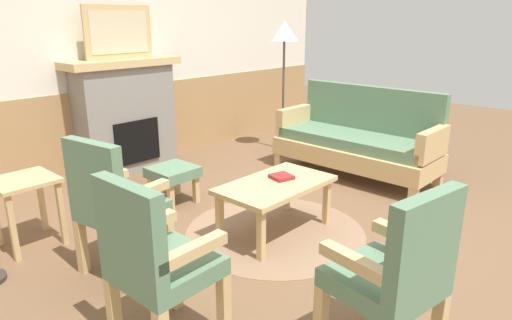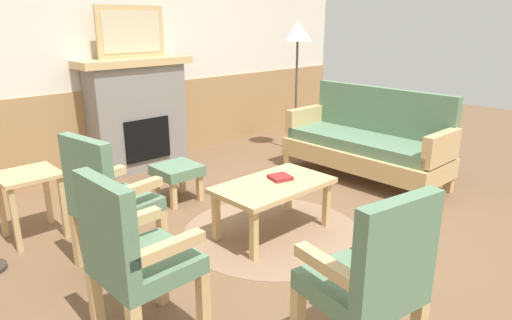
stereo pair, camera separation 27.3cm
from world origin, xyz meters
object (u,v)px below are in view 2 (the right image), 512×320
Objects in this scene: couch at (367,143)px; book_on_table at (280,177)px; armchair_front_left at (372,277)px; coffee_table at (273,189)px; armchair_by_window_left at (107,197)px; footstool at (177,173)px; framed_picture at (131,32)px; side_table at (29,187)px; armchair_near_fireplace at (133,254)px; fireplace at (138,114)px; floor_lamp_by_couch at (298,39)px.

book_on_table is (-1.62, -0.23, 0.06)m from couch.
coffee_table is at bearing 61.65° from armchair_front_left.
armchair_by_window_left is 1.86m from armchair_front_left.
armchair_front_left is (-0.58, -2.53, 0.25)m from footstool.
side_table is at bearing -146.57° from framed_picture.
armchair_near_fireplace is (-1.58, -0.46, 0.08)m from book_on_table.
armchair_by_window_left is at bearing -124.41° from fireplace.
framed_picture is 0.82× the size of armchair_near_fireplace.
framed_picture is at bearing 55.59° from armchair_by_window_left.
side_table reaches higher than book_on_table.
armchair_front_left is at bearing -121.09° from book_on_table.
couch is 1.88× the size of coffee_table.
floor_lamp_by_couch is (0.26, 1.29, 1.05)m from couch.
footstool is 2.61m from armchair_front_left.
couch and armchair_front_left have the same top height.
book_on_table is 0.30× the size of side_table.
framed_picture reaches higher than floor_lamp_by_couch.
armchair_near_fireplace reaches higher than book_on_table.
armchair_near_fireplace is at bearing -119.73° from fireplace.
armchair_near_fireplace is 1.00× the size of armchair_by_window_left.
side_table is (-1.54, -1.02, -0.22)m from fireplace.
floor_lamp_by_couch reaches higher than fireplace.
coffee_table is 5.84× the size of book_on_table.
coffee_table is at bearing -171.40° from couch.
framed_picture is 2.52m from book_on_table.
fireplace is at bearing 77.59° from footstool.
couch reaches higher than side_table.
fireplace is 7.91× the size of book_on_table.
footstool is 0.41× the size of armchair_near_fireplace.
coffee_table is 1.60m from armchair_front_left.
armchair_near_fireplace is at bearing -167.80° from couch.
coffee_table reaches higher than footstool.
book_on_table is 2.00m from side_table.
footstool is 1.30m from side_table.
framed_picture is 1.74m from footstool.
book_on_table is at bearing -75.71° from footstool.
footstool is 2.49m from floor_lamp_by_couch.
footstool is 0.73× the size of side_table.
armchair_near_fireplace is (-1.55, -2.72, -0.11)m from fireplace.
fireplace is 1.33× the size of armchair_front_left.
side_table is (-1.54, -1.02, -1.13)m from framed_picture.
couch reaches higher than book_on_table.
couch is (1.64, -2.03, -0.26)m from fireplace.
floor_lamp_by_couch is at bearing 29.81° from armchair_near_fireplace.
armchair_front_left is (-2.48, -1.66, 0.14)m from couch.
footstool is 0.24× the size of floor_lamp_by_couch.
couch is 1.68m from floor_lamp_by_couch.
framed_picture is 4.87× the size of book_on_table.
floor_lamp_by_couch is at bearing 4.59° from side_table.
fireplace is 2.62m from couch.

